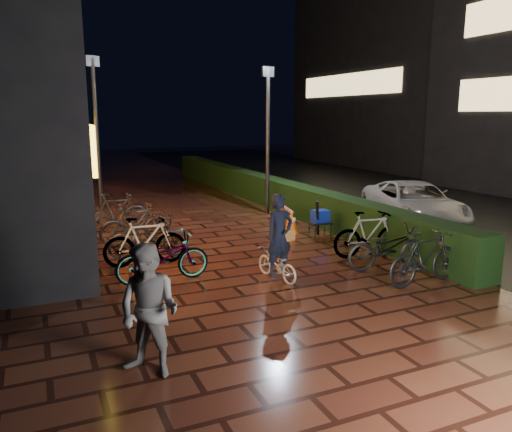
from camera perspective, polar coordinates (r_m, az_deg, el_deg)
name	(u,v)px	position (r m, az deg, el deg)	size (l,w,h in m)	color
ground	(285,279)	(10.06, 3.37, -7.21)	(80.00, 80.00, 0.00)	#381911
asphalt_road	(443,205)	(19.25, 20.63, 1.15)	(11.00, 60.00, 0.01)	black
hedge	(266,190)	(18.36, 1.11, 3.00)	(0.70, 20.00, 1.00)	black
bystander_person	(149,311)	(6.41, -12.12, -10.56)	(0.82, 0.64, 1.70)	slate
van	(414,203)	(15.62, 17.57, 1.41)	(2.06, 4.46, 1.24)	silver
lamp_post_hedge	(268,135)	(16.31, 1.35, 9.28)	(0.45, 0.16, 4.70)	black
lamp_post_sf	(96,127)	(17.77, -17.78, 9.65)	(0.48, 0.25, 5.11)	black
cyclist	(278,249)	(9.81, 2.55, -3.75)	(0.68, 1.27, 1.74)	silver
traffic_barrier	(286,218)	(14.33, 3.44, -0.21)	(0.68, 1.57, 0.64)	orange
cart_assembly	(320,218)	(13.28, 7.33, -0.19)	(0.63, 0.59, 1.08)	black
parked_bikes_storefront	(141,233)	(11.91, -13.05, -1.95)	(2.10, 5.45, 1.07)	black
parked_bikes_hedge	(392,246)	(10.90, 15.30, -3.29)	(2.11, 2.70, 1.07)	black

